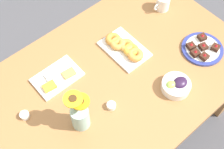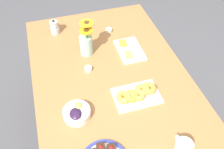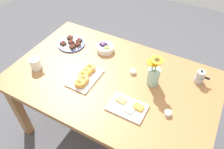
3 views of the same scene
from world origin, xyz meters
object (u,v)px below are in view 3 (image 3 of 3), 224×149
(coffee_mug, at_px, (36,64))
(moka_pot, at_px, (200,77))
(cheese_platter, at_px, (128,107))
(flower_vase, at_px, (154,75))
(jam_cup_honey, at_px, (168,113))
(croissant_platter, at_px, (85,76))
(dining_table, at_px, (112,85))
(jam_cup_berry, at_px, (133,72))
(grape_bowl, at_px, (105,48))
(dessert_plate, at_px, (72,44))

(coffee_mug, relative_size, moka_pot, 1.03)
(cheese_platter, xyz_separation_m, flower_vase, (0.06, 0.30, 0.08))
(moka_pot, bearing_deg, flower_vase, -148.56)
(jam_cup_honey, bearing_deg, cheese_platter, -162.89)
(croissant_platter, xyz_separation_m, jam_cup_honey, (0.67, -0.02, -0.01))
(dining_table, bearing_deg, croissant_platter, -151.36)
(jam_cup_berry, xyz_separation_m, moka_pot, (0.48, 0.15, 0.03))
(coffee_mug, height_order, jam_cup_berry, coffee_mug)
(croissant_platter, xyz_separation_m, jam_cup_berry, (0.30, 0.23, -0.01))
(coffee_mug, bearing_deg, cheese_platter, -0.51)
(grape_bowl, height_order, dessert_plate, grape_bowl)
(coffee_mug, xyz_separation_m, cheese_platter, (0.82, -0.01, -0.04))
(grape_bowl, relative_size, jam_cup_honey, 3.26)
(jam_cup_honey, bearing_deg, coffee_mug, -176.17)
(flower_vase, bearing_deg, jam_cup_honey, -48.12)
(grape_bowl, bearing_deg, moka_pot, 0.82)
(croissant_platter, height_order, dessert_plate, dessert_plate)
(dining_table, distance_m, moka_pot, 0.67)
(moka_pot, bearing_deg, croissant_platter, -153.69)
(grape_bowl, height_order, jam_cup_berry, grape_bowl)
(croissant_platter, bearing_deg, dessert_plate, 139.14)
(flower_vase, bearing_deg, dessert_plate, 173.19)
(coffee_mug, xyz_separation_m, grape_bowl, (0.37, 0.46, -0.02))
(grape_bowl, bearing_deg, croissant_platter, -84.59)
(dessert_plate, bearing_deg, grape_bowl, 13.75)
(dining_table, distance_m, flower_vase, 0.35)
(jam_cup_berry, bearing_deg, dining_table, -132.14)
(jam_cup_honey, relative_size, flower_vase, 0.19)
(croissant_platter, bearing_deg, flower_vase, 22.77)
(coffee_mug, xyz_separation_m, flower_vase, (0.88, 0.29, 0.04))
(dining_table, distance_m, croissant_platter, 0.24)
(croissant_platter, bearing_deg, coffee_mug, -167.44)
(jam_cup_honey, xyz_separation_m, flower_vase, (-0.20, 0.22, 0.07))
(jam_cup_berry, relative_size, flower_vase, 0.19)
(moka_pot, bearing_deg, jam_cup_berry, -162.08)
(cheese_platter, bearing_deg, croissant_platter, 166.66)
(coffee_mug, bearing_deg, moka_pot, 21.86)
(grape_bowl, xyz_separation_m, moka_pot, (0.81, 0.01, 0.02))
(flower_vase, bearing_deg, moka_pot, 31.44)
(coffee_mug, distance_m, jam_cup_honey, 1.08)
(jam_cup_honey, bearing_deg, moka_pot, 75.11)
(coffee_mug, bearing_deg, croissant_platter, 12.56)
(jam_cup_honey, height_order, dessert_plate, dessert_plate)
(grape_bowl, xyz_separation_m, dessert_plate, (-0.31, -0.08, -0.02))
(coffee_mug, height_order, flower_vase, flower_vase)
(jam_cup_berry, distance_m, dessert_plate, 0.65)
(croissant_platter, xyz_separation_m, dessert_plate, (-0.34, 0.30, -0.01))
(grape_bowl, xyz_separation_m, jam_cup_berry, (0.34, -0.14, -0.01))
(jam_cup_honey, relative_size, dessert_plate, 0.20)
(dining_table, distance_m, grape_bowl, 0.37)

